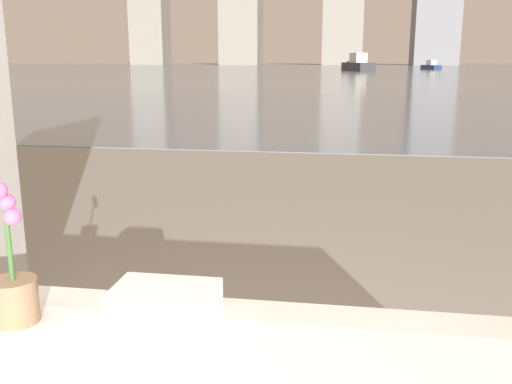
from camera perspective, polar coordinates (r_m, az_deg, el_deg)
potted_orchid at (r=1.52m, az=-23.08°, el=-8.73°), size 0.11×0.11×0.35m
towel_stack at (r=1.46m, az=-9.09°, el=-10.83°), size 0.26×0.17×0.08m
harbor_water at (r=62.31m, az=9.09°, el=11.91°), size 180.00×110.00×0.01m
harbor_boat_1 at (r=78.17m, az=9.90°, el=12.59°), size 2.36×5.18×1.87m
harbor_boat_2 at (r=59.71m, az=10.17°, el=12.43°), size 3.37×5.01×1.78m
harbor_boat_3 at (r=70.25m, az=17.10°, el=11.94°), size 2.09×3.02×1.08m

